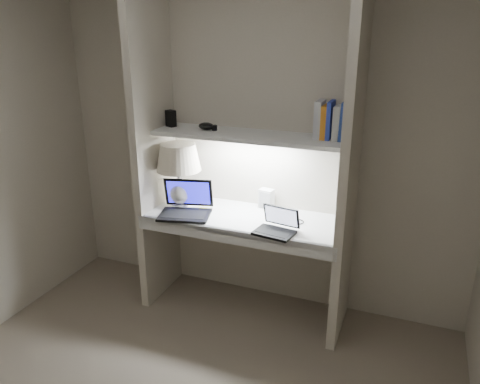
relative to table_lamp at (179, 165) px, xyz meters
The scene contains 17 objects.
back_wall 0.61m from the table_lamp, 26.22° to the left, with size 3.20×0.01×2.50m, color beige.
alcove_panel_left 0.25m from the table_lamp, behind, with size 0.06×0.55×2.50m, color beige.
alcove_panel_right 1.27m from the table_lamp, ahead, with size 0.06×0.55×2.50m, color beige.
desk 0.64m from the table_lamp, ahead, with size 1.40×0.55×0.04m, color white.
desk_apron 0.71m from the table_lamp, 27.09° to the right, with size 1.46×0.03×0.10m, color silver.
shelf 0.59m from the table_lamp, ahead, with size 1.40×0.36×0.03m, color silver.
strip_light 0.58m from the table_lamp, ahead, with size 0.60×0.04×0.01m, color white.
table_lamp is the anchor object (origin of this frame).
laptop_main 0.32m from the table_lamp, 46.64° to the right, with size 0.43×0.39×0.24m.
laptop_netbook 0.90m from the table_lamp, 12.90° to the right, with size 0.29×0.26×0.17m.
speaker 0.71m from the table_lamp, 18.75° to the left, with size 0.11×0.07×0.15m, color silver.
mouse 0.89m from the table_lamp, ahead, with size 0.11×0.07×0.04m, color black.
cable_coil 0.98m from the table_lamp, ahead, with size 0.09×0.09×0.01m, color black.
sticky_note 0.38m from the table_lamp, ahead, with size 0.06×0.06×0.00m, color #FFF235.
book_row 1.18m from the table_lamp, ahead, with size 0.24×0.17×0.25m.
shelf_box 0.36m from the table_lamp, 135.88° to the left, with size 0.07×0.05×0.12m, color black.
shelf_gadget 0.36m from the table_lamp, 25.75° to the left, with size 0.12×0.09×0.05m, color black.
Camera 1 is at (1.12, -1.73, 2.09)m, focal length 35.00 mm.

